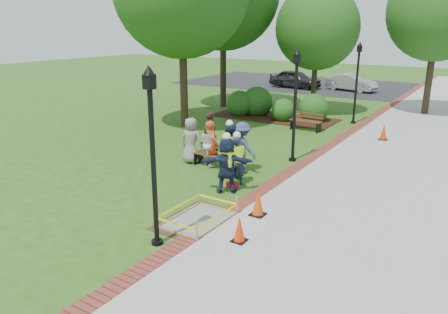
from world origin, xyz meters
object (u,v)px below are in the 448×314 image
Objects in this scene: bench_near at (212,160)px; cone_front at (239,230)px; wet_concrete_pad at (198,213)px; hivis_worker_a at (227,163)px; lamp_near at (152,145)px; hivis_worker_c at (229,149)px; hivis_worker_b at (237,158)px.

bench_near reaches higher than cone_front.
wet_concrete_pad is 1.59m from cone_front.
hivis_worker_a is at bearing 127.35° from cone_front.
cone_front is at bearing 35.31° from lamp_near.
hivis_worker_c is (-2.72, 3.95, 0.66)m from cone_front.
lamp_near is at bearing -83.64° from hivis_worker_b.
hivis_worker_c is at bearing 124.60° from cone_front.
wet_concrete_pad is at bearing -78.76° from hivis_worker_b.
hivis_worker_b is at bearing -32.34° from bench_near.
bench_near is 0.36× the size of lamp_near.
bench_near is 0.85× the size of hivis_worker_b.
hivis_worker_c is at bearing 139.85° from hivis_worker_b.
hivis_worker_c is (1.14, -0.60, 0.74)m from bench_near.
hivis_worker_b reaches higher than bench_near.
hivis_worker_a is at bearing 96.06° from lamp_near.
hivis_worker_a reaches higher than cone_front.
bench_near is at bearing 130.35° from cone_front.
lamp_near is 5.43m from hivis_worker_c.
wet_concrete_pad is 2.40m from hivis_worker_a.
hivis_worker_a is 0.80m from hivis_worker_b.
wet_concrete_pad is 3.39× the size of cone_front.
lamp_near is (2.24, -5.70, 2.23)m from bench_near.
wet_concrete_pad is at bearing -60.57° from bench_near.
cone_front is 0.34× the size of hivis_worker_c.
hivis_worker_b is 0.89× the size of hivis_worker_c.
hivis_worker_c is at bearing 118.32° from hivis_worker_a.
hivis_worker_a reaches higher than bench_near.
lamp_near is at bearing -68.55° from bench_near.
hivis_worker_a is at bearing -61.68° from hivis_worker_c.
hivis_worker_b is at bearing 121.75° from cone_front.
bench_near is 0.78× the size of hivis_worker_a.
hivis_worker_a is (1.83, -1.89, 0.70)m from bench_near.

